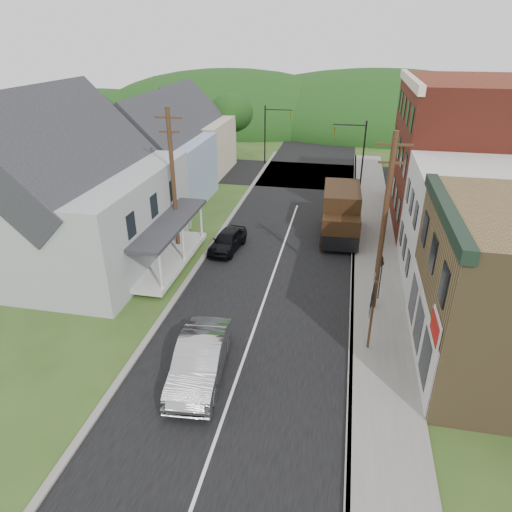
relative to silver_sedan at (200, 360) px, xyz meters
The scene contains 24 objects.
ground 3.59m from the silver_sedan, 64.98° to the left, with size 120.00×120.00×0.00m, color #2D4719.
road 13.27m from the silver_sedan, 83.61° to the left, with size 9.00×90.00×0.02m, color black.
cross_road 30.20m from the silver_sedan, 87.20° to the left, with size 60.00×9.00×0.02m, color black.
sidewalk_right 13.40m from the silver_sedan, 56.54° to the left, with size 2.80×55.00×0.15m, color slate.
curb_right 12.70m from the silver_sedan, 61.64° to the left, with size 0.20×55.00×0.15m, color slate.
curb_left 11.63m from the silver_sedan, 105.89° to the left, with size 0.30×55.00×0.12m, color slate.
storefront_white 16.81m from the silver_sedan, 39.84° to the left, with size 8.00×7.00×6.50m, color silver.
storefront_red 24.22m from the silver_sedan, 57.64° to the left, with size 8.00×12.00×10.00m, color maroon.
house_gray 14.35m from the silver_sedan, 138.98° to the left, with size 10.20×12.24×8.35m.
house_blue 22.47m from the silver_sedan, 115.30° to the left, with size 7.14×8.16×7.28m.
house_cream 30.96m from the silver_sedan, 108.98° to the left, with size 7.14×8.16×7.28m.
utility_pole_right 10.43m from the silver_sedan, 43.26° to the left, with size 1.60×0.26×9.00m.
utility_pole_left 12.81m from the silver_sedan, 114.25° to the left, with size 1.60×0.26×9.00m.
traffic_signal_right 27.43m from the silver_sedan, 77.77° to the left, with size 2.87×0.20×6.00m.
traffic_signal_left 33.90m from the silver_sedan, 94.80° to the left, with size 2.87×0.20×6.00m.
tree_left_b 22.07m from the silver_sedan, 135.69° to the left, with size 4.80×4.80×6.94m.
tree_left_c 29.48m from the silver_sedan, 127.12° to the left, with size 5.80×5.80×8.41m.
tree_left_d 36.18m from the silver_sedan, 102.08° to the left, with size 4.80×4.80×6.94m.
forested_ridge 58.18m from the silver_sedan, 88.55° to the left, with size 90.00×30.00×16.00m, color #1A3610.
silver_sedan is the anchor object (origin of this frame).
dark_sedan 12.12m from the silver_sedan, 99.37° to the left, with size 1.58×3.94×1.34m, color black.
delivery_van 16.39m from the silver_sedan, 72.12° to the left, with size 2.67×6.05×3.33m.
route_sign_cluster 7.56m from the silver_sedan, 25.39° to the left, with size 0.30×1.92×3.37m.
warning_sign 10.52m from the silver_sedan, 45.67° to the left, with size 0.25×0.67×2.55m.
Camera 1 is at (3.64, -17.06, 12.82)m, focal length 32.00 mm.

